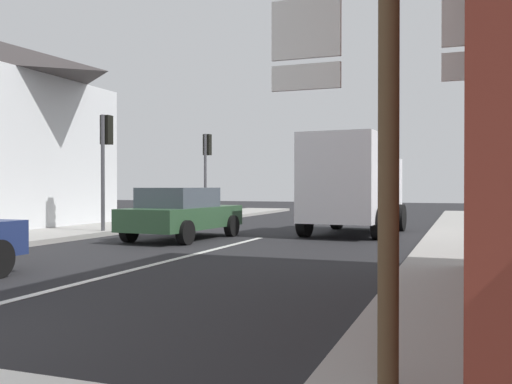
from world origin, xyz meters
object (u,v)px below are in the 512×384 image
route_sign_post (389,126)px  traffic_light_far_left (207,157)px  traffic_light_near_left (106,146)px  sedan_far (182,213)px  delivery_truck (354,182)px

route_sign_post → traffic_light_far_left: bearing=118.5°
route_sign_post → traffic_light_near_left: (-9.97, 11.03, 0.84)m
traffic_light_near_left → route_sign_post: bearing=-47.9°
sedan_far → traffic_light_near_left: traffic_light_near_left is taller
sedan_far → route_sign_post: bearing=-56.1°
sedan_far → traffic_light_near_left: size_ratio=1.16×
delivery_truck → traffic_light_near_left: 7.80m
delivery_truck → traffic_light_far_left: size_ratio=1.37×
sedan_far → delivery_truck: 5.51m
traffic_light_near_left → sedan_far: bearing=-10.2°
delivery_truck → route_sign_post: route_sign_post is taller
sedan_far → route_sign_post: size_ratio=1.34×
sedan_far → traffic_light_near_left: (-2.92, 0.52, 1.98)m
sedan_far → delivery_truck: size_ratio=0.84×
delivery_truck → traffic_light_far_left: bearing=148.1°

